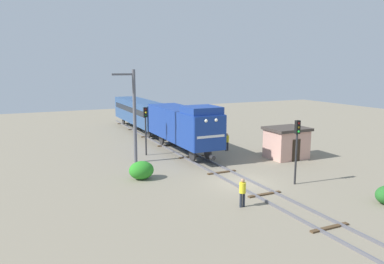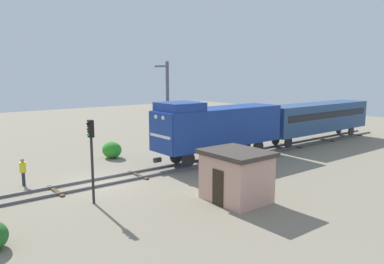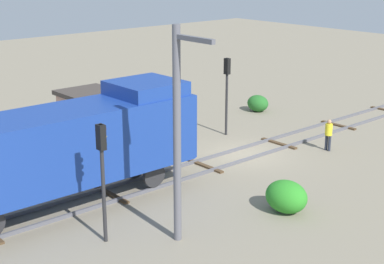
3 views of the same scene
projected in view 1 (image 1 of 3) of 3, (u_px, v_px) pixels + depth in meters
ground_plane at (241, 183)px, 26.10m from camera, size 98.51×98.51×0.00m
railway_track at (241, 182)px, 26.09m from camera, size 2.40×65.68×0.16m
locomotive at (184, 124)px, 34.44m from camera, size 2.90×11.60×4.60m
passenger_car_leading at (140, 111)px, 46.37m from camera, size 2.84×14.00×3.66m
traffic_signal_near at (297, 140)px, 25.28m from camera, size 0.32×0.34×4.45m
traffic_signal_mid at (146, 122)px, 33.68m from camera, size 0.32×0.34×4.39m
worker_near_track at (242, 190)px, 21.48m from camera, size 0.38×0.38×1.70m
worker_by_signal at (227, 141)px, 35.83m from camera, size 0.38×0.38×1.70m
catenary_mast at (134, 114)px, 30.96m from camera, size 1.94×0.28×7.78m
relay_hut at (286, 142)px, 32.95m from camera, size 3.50×2.90×2.74m
bush_near at (141, 170)px, 26.87m from camera, size 1.81×1.48×1.31m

